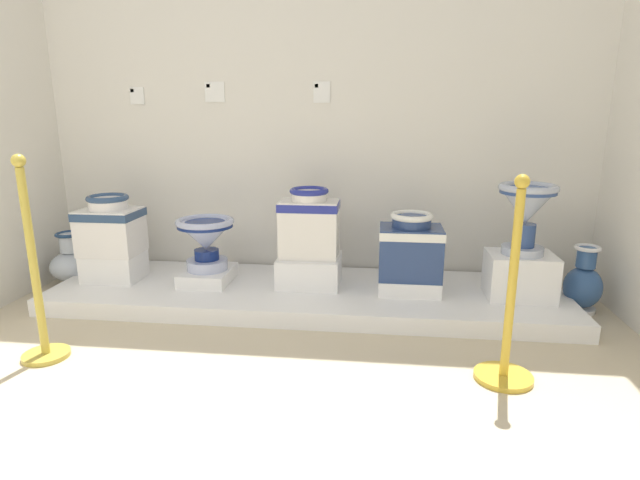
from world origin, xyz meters
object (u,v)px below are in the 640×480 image
Objects in this scene: plinth_block_leftmost at (310,270)px; antique_toilet_leftmost at (309,222)px; info_placard_third at (322,92)px; info_placard_first at (137,96)px; plinth_block_rightmost at (114,266)px; plinth_block_squat_floral at (208,275)px; info_placard_second at (215,92)px; decorative_vase_companion at (583,284)px; antique_toilet_slender_white at (410,246)px; plinth_block_slender_white at (409,284)px; plinth_block_central_ornate at (520,276)px; antique_toilet_central_ornate at (527,207)px; stanchion_post_near_right at (508,326)px; stanchion_post_near_left at (38,294)px; antique_toilet_rightmost at (110,225)px; antique_toilet_squat_floral at (206,237)px; decorative_vase_spare at (72,263)px.

antique_toilet_leftmost reaches higher than plinth_block_leftmost.
info_placard_first is at bearing -180.00° from info_placard_third.
plinth_block_rightmost reaches higher than plinth_block_squat_floral.
plinth_block_leftmost is (0.68, 0.03, 0.05)m from plinth_block_squat_floral.
info_placard_second reaches higher than decorative_vase_companion.
antique_toilet_slender_white is 2.94× the size of info_placard_third.
plinth_block_slender_white is 1.86m from info_placard_second.
antique_toilet_central_ornate is (-0.00, 0.00, 0.42)m from plinth_block_central_ornate.
plinth_block_leftmost is 1.39m from stanchion_post_near_right.
stanchion_post_near_left reaches higher than decorative_vase_companion.
plinth_block_rightmost is at bearing 179.34° from antique_toilet_central_ornate.
plinth_block_squat_floral is 2.04m from antique_toilet_central_ornate.
stanchion_post_near_right is (-0.66, -0.91, 0.09)m from decorative_vase_companion.
info_placard_third is (1.35, 0.46, 1.14)m from plinth_block_rightmost.
antique_toilet_rightmost is 0.93× the size of decorative_vase_companion.
antique_toilet_squat_floral is at bearing 63.43° from plinth_block_squat_floral.
info_placard_second reaches higher than info_placard_first.
info_placard_first reaches higher than decorative_vase_spare.
plinth_block_squat_floral is 0.90× the size of antique_toilet_central_ornate.
antique_toilet_rightmost is at bearing 159.67° from stanchion_post_near_right.
plinth_block_slender_white is 0.37× the size of stanchion_post_near_left.
info_placard_third is at bearing 10.32° from decorative_vase_spare.
antique_toilet_slender_white is at bearing -177.81° from decorative_vase_companion.
stanchion_post_near_right is at bearing -126.07° from decorative_vase_companion.
plinth_block_squat_floral is at bearing -116.57° from antique_toilet_squat_floral.
antique_toilet_central_ornate is 1.00× the size of decorative_vase_companion.
decorative_vase_companion is (1.06, 0.04, 0.03)m from plinth_block_slender_white.
antique_toilet_rightmost is (0.00, 0.00, 0.29)m from plinth_block_rightmost.
plinth_block_central_ornate is at bearing -2.10° from plinth_block_slender_white.
antique_toilet_rightmost is 2.52m from stanchion_post_near_right.
info_placard_second reaches higher than plinth_block_squat_floral.
plinth_block_squat_floral is at bearing 1.80° from antique_toilet_rightmost.
antique_toilet_squat_floral reaches higher than decorative_vase_companion.
antique_toilet_leftmost reaches higher than antique_toilet_squat_floral.
plinth_block_squat_floral is 1.32m from plinth_block_slender_white.
decorative_vase_companion is 3.06m from stanchion_post_near_left.
info_placard_first is (-0.61, 0.44, 0.90)m from antique_toilet_squat_floral.
antique_toilet_slender_white is at bearing -1.14° from antique_toilet_squat_floral.
decorative_vase_spare is at bearing 176.32° from antique_toilet_slender_white.
decorative_vase_companion is (0.40, 0.06, -0.06)m from plinth_block_central_ornate.
antique_toilet_squat_floral is 0.98× the size of decorative_vase_spare.
info_placard_third reaches higher than stanchion_post_near_right.
antique_toilet_slender_white is 0.71m from antique_toilet_central_ornate.
antique_toilet_central_ornate is 3.03× the size of info_placard_second.
antique_toilet_squat_floral reaches higher than plinth_block_leftmost.
antique_toilet_rightmost is 0.72m from plinth_block_squat_floral.
plinth_block_slender_white is 1.41m from info_placard_third.
stanchion_post_near_left is at bearing -161.80° from decorative_vase_companion.
antique_toilet_leftmost is 3.21× the size of info_placard_third.
antique_toilet_slender_white is 1.21m from info_placard_third.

